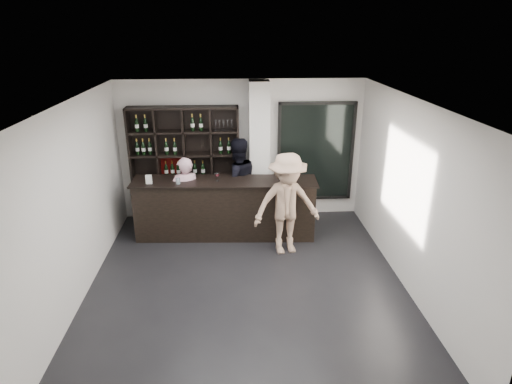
{
  "coord_description": "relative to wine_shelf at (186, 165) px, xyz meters",
  "views": [
    {
      "loc": [
        -0.2,
        -5.84,
        3.89
      ],
      "look_at": [
        0.21,
        1.1,
        1.16
      ],
      "focal_mm": 30.0,
      "sensor_mm": 36.0,
      "label": 1
    }
  ],
  "objects": [
    {
      "name": "taster_black",
      "position": [
        1.05,
        -0.31,
        -0.28
      ],
      "size": [
        1.08,
        0.97,
        1.84
      ],
      "primitive_type": "imported",
      "rotation": [
        0.0,
        0.0,
        3.51
      ],
      "color": "black",
      "rests_on": "floor"
    },
    {
      "name": "spit_cup",
      "position": [
        -0.05,
        -0.94,
        0.0
      ],
      "size": [
        0.11,
        0.11,
        0.11
      ],
      "primitive_type": "cylinder",
      "rotation": [
        0.0,
        0.0,
        0.36
      ],
      "color": "silver",
      "rests_on": "tasting_counter"
    },
    {
      "name": "wine_glass",
      "position": [
        0.67,
        -0.82,
        0.04
      ],
      "size": [
        0.09,
        0.09,
        0.19
      ],
      "primitive_type": null,
      "rotation": [
        0.0,
        0.0,
        0.23
      ],
      "color": "white",
      "rests_on": "tasting_counter"
    },
    {
      "name": "customer",
      "position": [
        1.9,
        -1.52,
        -0.27
      ],
      "size": [
        1.31,
        0.91,
        1.87
      ],
      "primitive_type": "imported",
      "rotation": [
        0.0,
        0.0,
        0.19
      ],
      "color": "tan",
      "rests_on": "floor"
    },
    {
      "name": "structural_column",
      "position": [
        1.5,
        -0.1,
        0.25
      ],
      "size": [
        0.4,
        0.4,
        2.9
      ],
      "primitive_type": "cube",
      "color": "silver",
      "rests_on": "floor"
    },
    {
      "name": "tasting_counter",
      "position": [
        0.8,
        -0.82,
        -0.62
      ],
      "size": [
        3.48,
        0.72,
        1.15
      ],
      "rotation": [
        0.0,
        0.0,
        -0.05
      ],
      "color": "black",
      "rests_on": "floor"
    },
    {
      "name": "taster_pink",
      "position": [
        0.05,
        -0.72,
        -0.41
      ],
      "size": [
        0.66,
        0.52,
        1.59
      ],
      "primitive_type": "imported",
      "rotation": [
        0.0,
        0.0,
        3.42
      ],
      "color": "beige",
      "rests_on": "floor"
    },
    {
      "name": "napkin_stack",
      "position": [
        1.9,
        -0.81,
        -0.04
      ],
      "size": [
        0.14,
        0.14,
        0.02
      ],
      "primitive_type": "cube",
      "rotation": [
        0.0,
        0.0,
        0.18
      ],
      "color": "white",
      "rests_on": "tasting_counter"
    },
    {
      "name": "card_stand",
      "position": [
        -0.59,
        -0.9,
        0.03
      ],
      "size": [
        0.11,
        0.06,
        0.17
      ],
      "primitive_type": "cube",
      "rotation": [
        0.0,
        0.0,
        -0.02
      ],
      "color": "white",
      "rests_on": "tasting_counter"
    },
    {
      "name": "glass_panel",
      "position": [
        2.7,
        0.12,
        0.2
      ],
      "size": [
        1.6,
        0.08,
        2.1
      ],
      "color": "black",
      "rests_on": "floor"
    },
    {
      "name": "wine_shelf",
      "position": [
        0.0,
        0.0,
        0.0
      ],
      "size": [
        2.2,
        0.35,
        2.4
      ],
      "primitive_type": null,
      "color": "black",
      "rests_on": "floor"
    },
    {
      "name": "floor",
      "position": [
        1.15,
        -2.57,
        -1.2
      ],
      "size": [
        5.0,
        5.5,
        0.01
      ],
      "primitive_type": "cube",
      "color": "black",
      "rests_on": "ground"
    }
  ]
}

